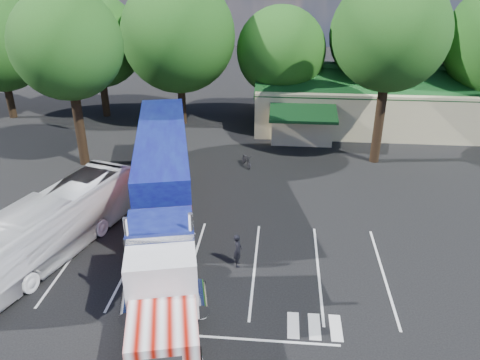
# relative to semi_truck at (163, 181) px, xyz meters

# --- Properties ---
(ground) EXTENTS (120.00, 120.00, 0.00)m
(ground) POSITION_rel_semi_truck_xyz_m (2.32, 2.02, -2.73)
(ground) COLOR black
(ground) RESTS_ON ground
(event_hall) EXTENTS (24.20, 14.12, 5.55)m
(event_hall) POSITION_rel_semi_truck_xyz_m (16.06, 19.82, -0.52)
(event_hall) COLOR tan
(event_hall) RESTS_ON ground
(tree_row_b) EXTENTS (8.40, 8.40, 11.35)m
(tree_row_b) POSITION_rel_semi_truck_xyz_m (-10.68, 19.82, 4.40)
(tree_row_b) COLOR black
(tree_row_b) RESTS_ON ground
(tree_row_c) EXTENTS (10.00, 10.00, 13.05)m
(tree_row_c) POSITION_rel_semi_truck_xyz_m (-2.68, 18.22, 5.30)
(tree_row_c) COLOR black
(tree_row_c) RESTS_ON ground
(tree_row_d) EXTENTS (8.00, 8.00, 10.60)m
(tree_row_d) POSITION_rel_semi_truck_xyz_m (6.32, 19.52, 3.85)
(tree_row_d) COLOR black
(tree_row_d) RESTS_ON ground
(tree_row_e) EXTENTS (9.60, 9.60, 12.90)m
(tree_row_e) POSITION_rel_semi_truck_xyz_m (15.32, 20.02, 5.35)
(tree_row_e) COLOR black
(tree_row_e) RESTS_ON ground
(tree_near_left) EXTENTS (7.60, 7.60, 12.65)m
(tree_near_left) POSITION_rel_semi_truck_xyz_m (-8.18, 8.02, 6.08)
(tree_near_left) COLOR black
(tree_near_left) RESTS_ON ground
(tree_near_right) EXTENTS (8.00, 8.00, 13.50)m
(tree_near_right) POSITION_rel_semi_truck_xyz_m (13.82, 10.52, 6.73)
(tree_near_right) COLOR black
(tree_near_right) RESTS_ON ground
(semi_truck) EXTENTS (8.07, 23.10, 4.84)m
(semi_truck) POSITION_rel_semi_truck_xyz_m (0.00, 0.00, 0.00)
(semi_truck) COLOR black
(semi_truck) RESTS_ON ground
(woman) EXTENTS (0.48, 0.69, 1.80)m
(woman) POSITION_rel_semi_truck_xyz_m (4.65, -3.89, -1.84)
(woman) COLOR black
(woman) RESTS_ON ground
(bicycle) EXTENTS (1.30, 1.99, 0.99)m
(bicycle) POSITION_rel_semi_truck_xyz_m (4.12, 8.72, -2.24)
(bicycle) COLOR black
(bicycle) RESTS_ON ground
(tour_bus) EXTENTS (5.95, 11.92, 3.24)m
(tour_bus) POSITION_rel_semi_truck_xyz_m (-5.07, -3.58, -1.11)
(tour_bus) COLOR silver
(tour_bus) RESTS_ON ground
(silver_sedan) EXTENTS (4.12, 1.73, 1.33)m
(silver_sedan) POSITION_rel_semi_truck_xyz_m (14.32, 16.02, -2.07)
(silver_sedan) COLOR #94959A
(silver_sedan) RESTS_ON ground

